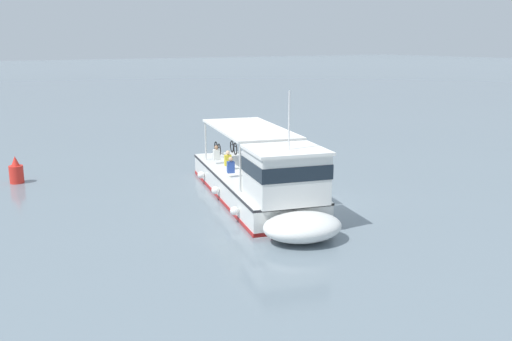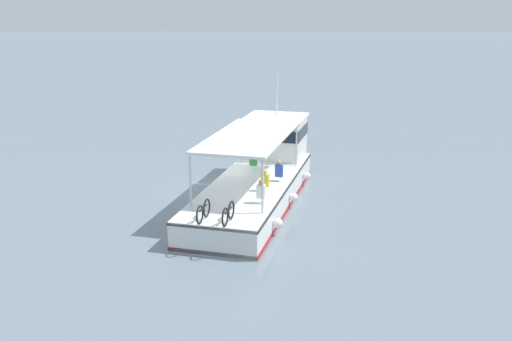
% 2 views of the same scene
% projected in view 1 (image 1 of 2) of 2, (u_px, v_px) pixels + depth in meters
% --- Properties ---
extents(ground_plane, '(400.00, 400.00, 0.00)m').
position_uv_depth(ground_plane, '(300.00, 203.00, 25.09)').
color(ground_plane, slate).
extents(ferry_main, '(13.07, 6.16, 5.32)m').
position_uv_depth(ferry_main, '(263.00, 184.00, 24.37)').
color(ferry_main, white).
rests_on(ferry_main, ground).
extents(channel_buoy, '(0.70, 0.70, 1.40)m').
position_uv_depth(channel_buoy, '(16.00, 172.00, 28.54)').
color(channel_buoy, red).
rests_on(channel_buoy, ground).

